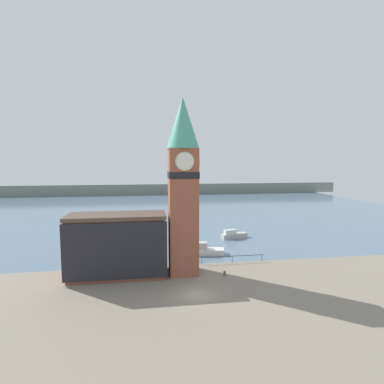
{
  "coord_description": "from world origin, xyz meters",
  "views": [
    {
      "loc": [
        -5.5,
        -33.8,
        15.86
      ],
      "look_at": [
        0.26,
        5.53,
        11.79
      ],
      "focal_mm": 28.0,
      "sensor_mm": 36.0,
      "label": 1
    }
  ],
  "objects": [
    {
      "name": "ground_plane",
      "position": [
        0.0,
        0.0,
        0.0
      ],
      "size": [
        160.0,
        160.0,
        0.0
      ],
      "primitive_type": "plane",
      "color": "gray"
    },
    {
      "name": "pier_railing",
      "position": [
        7.37,
        10.46,
        0.95
      ],
      "size": [
        10.3,
        0.08,
        1.09
      ],
      "color": "#333338",
      "rests_on": "ground_plane"
    },
    {
      "name": "water",
      "position": [
        0.0,
        70.71,
        -0.0
      ],
      "size": [
        160.0,
        120.0,
        0.0
      ],
      "color": "slate",
      "rests_on": "ground_plane"
    },
    {
      "name": "boat_far",
      "position": [
        11.8,
        25.13,
        0.68
      ],
      "size": [
        5.74,
        2.72,
        1.83
      ],
      "rotation": [
        0.0,
        0.0,
        0.24
      ],
      "color": "#B7B2A8",
      "rests_on": "water"
    },
    {
      "name": "boat_near",
      "position": [
        3.77,
        15.35,
        0.76
      ],
      "size": [
        6.44,
        3.04,
        2.09
      ],
      "rotation": [
        0.0,
        0.0,
        -0.16
      ],
      "color": "silver",
      "rests_on": "water"
    },
    {
      "name": "mooring_bollard_near",
      "position": [
        4.82,
        5.39,
        0.38
      ],
      "size": [
        0.34,
        0.34,
        0.71
      ],
      "color": "brown",
      "rests_on": "ground_plane"
    },
    {
      "name": "clock_tower",
      "position": [
        -0.74,
        7.37,
        13.07
      ],
      "size": [
        4.52,
        4.52,
        24.56
      ],
      "color": "brown",
      "rests_on": "ground_plane"
    },
    {
      "name": "far_shoreline",
      "position": [
        0.0,
        110.71,
        2.5
      ],
      "size": [
        180.0,
        3.0,
        5.0
      ],
      "color": "gray",
      "rests_on": "water"
    },
    {
      "name": "pier_building",
      "position": [
        -9.85,
        7.44,
        4.37
      ],
      "size": [
        13.37,
        5.56,
        8.7
      ],
      "color": "brown",
      "rests_on": "ground_plane"
    }
  ]
}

